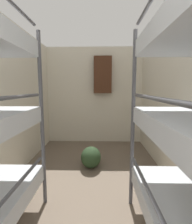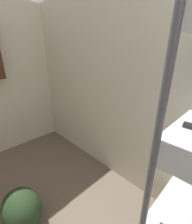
{
  "view_description": "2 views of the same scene",
  "coord_description": "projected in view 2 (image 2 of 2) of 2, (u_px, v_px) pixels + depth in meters",
  "views": [
    {
      "loc": [
        0.15,
        0.31,
        1.4
      ],
      "look_at": [
        0.06,
        3.98,
        0.9
      ],
      "focal_mm": 28.0,
      "sensor_mm": 36.0,
      "label": 1
    },
    {
      "loc": [
        -0.21,
        2.02,
        1.64
      ],
      "look_at": [
        0.73,
        2.97,
        1.12
      ],
      "focal_mm": 24.0,
      "sensor_mm": 36.0,
      "label": 2
    }
  ],
  "objects": [
    {
      "name": "duffel_bag",
      "position": [
        22.0,
        208.0,
        1.52
      ],
      "size": [
        0.36,
        0.49,
        0.36
      ],
      "color": "#23381E",
      "rests_on": "ground_plane"
    },
    {
      "name": "wall_right",
      "position": [
        180.0,
        104.0,
        1.36
      ],
      "size": [
        0.06,
        4.94,
        2.43
      ],
      "color": "beige",
      "rests_on": "ground_plane"
    }
  ]
}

